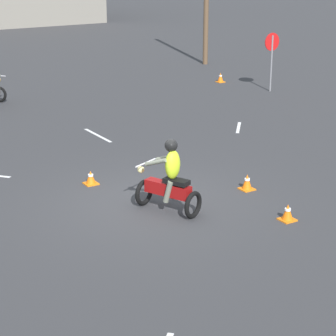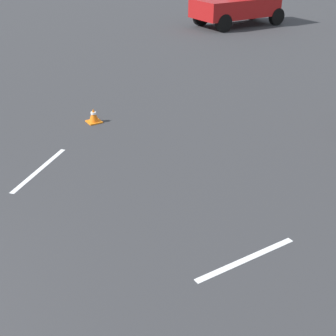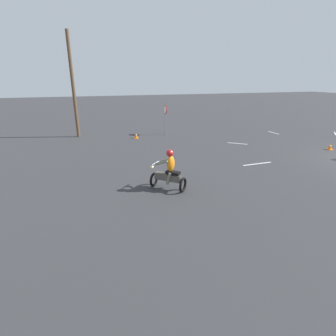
{
  "view_description": "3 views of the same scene",
  "coord_description": "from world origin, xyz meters",
  "views": [
    {
      "loc": [
        -6.88,
        -11.85,
        5.51
      ],
      "look_at": [
        0.09,
        -0.59,
        1.0
      ],
      "focal_mm": 70.0,
      "sensor_mm": 36.0,
      "label": 1
    },
    {
      "loc": [
        5.28,
        1.99,
        4.16
      ],
      "look_at": [
        -0.03,
        5.29,
        0.9
      ],
      "focal_mm": 50.0,
      "sensor_mm": 36.0,
      "label": 2
    },
    {
      "loc": [
        -9.38,
        14.35,
        4.26
      ],
      "look_at": [
        -0.15,
        11.18,
        0.9
      ],
      "focal_mm": 28.0,
      "sensor_mm": 36.0,
      "label": 3
    }
  ],
  "objects": [
    {
      "name": "pickup_truck",
      "position": [
        -12.02,
        16.62,
        0.93
      ],
      "size": [
        1.95,
        4.13,
        1.73
      ],
      "rotation": [
        0.0,
        0.0,
        -0.0
      ],
      "color": "black",
      "rests_on": "ground"
    },
    {
      "name": "lane_stripe_nw",
      "position": [
        -2.74,
        4.08,
        0.0
      ],
      "size": [
        1.31,
        1.48,
        0.01
      ],
      "primitive_type": "cube",
      "rotation": [
        0.0,
        0.0,
        3.86
      ],
      "color": "silver",
      "rests_on": "ground"
    },
    {
      "name": "lane_stripe_n",
      "position": [
        1.44,
        5.67,
        0.0
      ],
      "size": [
        0.12,
        1.73,
        0.01
      ],
      "primitive_type": "cube",
      "rotation": [
        0.0,
        0.0,
        3.15
      ],
      "color": "silver",
      "rests_on": "ground"
    },
    {
      "name": "traffic_cone_near_left",
      "position": [
        -4.42,
        5.96,
        0.16
      ],
      "size": [
        0.32,
        0.32,
        0.34
      ],
      "color": "orange",
      "rests_on": "ground"
    }
  ]
}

